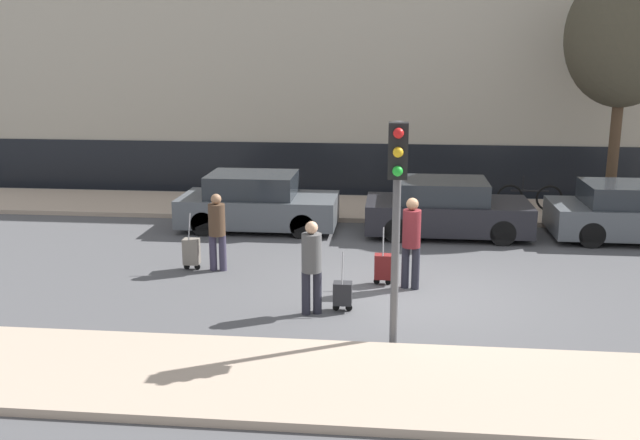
% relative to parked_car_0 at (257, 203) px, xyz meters
% --- Properties ---
extents(ground_plane, '(80.00, 80.00, 0.00)m').
position_rel_parked_car_0_xyz_m(ground_plane, '(3.79, -4.66, -0.66)').
color(ground_plane, '#4C4C4F').
extents(sidewalk_near, '(28.00, 2.50, 0.12)m').
position_rel_parked_car_0_xyz_m(sidewalk_near, '(3.79, -8.41, -0.60)').
color(sidewalk_near, tan).
rests_on(sidewalk_near, ground_plane).
extents(sidewalk_far, '(28.00, 3.00, 0.12)m').
position_rel_parked_car_0_xyz_m(sidewalk_far, '(3.79, 2.34, -0.60)').
color(sidewalk_far, tan).
rests_on(sidewalk_far, ground_plane).
extents(building_facade, '(28.00, 3.39, 9.01)m').
position_rel_parked_car_0_xyz_m(building_facade, '(3.79, 6.21, 3.84)').
color(building_facade, '#B7AD99').
rests_on(building_facade, ground_plane).
extents(parked_car_0, '(3.91, 1.86, 1.40)m').
position_rel_parked_car_0_xyz_m(parked_car_0, '(0.00, 0.00, 0.00)').
color(parked_car_0, '#4C5156').
rests_on(parked_car_0, ground_plane).
extents(parked_car_1, '(3.91, 1.89, 1.36)m').
position_rel_parked_car_0_xyz_m(parked_car_1, '(4.66, -0.13, -0.02)').
color(parked_car_1, black).
rests_on(parked_car_1, ground_plane).
extents(parked_car_2, '(3.98, 1.87, 1.35)m').
position_rel_parked_car_0_xyz_m(parked_car_2, '(9.09, -0.12, -0.02)').
color(parked_car_2, '#4C5156').
rests_on(parked_car_2, ground_plane).
extents(pedestrian_left, '(0.35, 0.34, 1.60)m').
position_rel_parked_car_0_xyz_m(pedestrian_left, '(-0.14, -3.53, 0.25)').
color(pedestrian_left, '#383347').
rests_on(pedestrian_left, ground_plane).
extents(trolley_left, '(0.34, 0.29, 1.19)m').
position_rel_parked_car_0_xyz_m(trolley_left, '(-0.69, -3.54, -0.27)').
color(trolley_left, slate).
rests_on(trolley_left, ground_plane).
extents(pedestrian_center, '(0.34, 0.34, 1.63)m').
position_rel_parked_car_0_xyz_m(pedestrian_center, '(2.05, -5.77, 0.27)').
color(pedestrian_center, '#23232D').
rests_on(pedestrian_center, ground_plane).
extents(trolley_center, '(0.34, 0.29, 1.05)m').
position_rel_parked_car_0_xyz_m(trolley_center, '(2.56, -5.57, -0.34)').
color(trolley_center, '#262628').
rests_on(trolley_center, ground_plane).
extents(pedestrian_right, '(0.34, 0.34, 1.75)m').
position_rel_parked_car_0_xyz_m(pedestrian_right, '(3.75, -4.25, 0.34)').
color(pedestrian_right, '#23232D').
rests_on(pedestrian_right, ground_plane).
extents(trolley_right, '(0.34, 0.29, 1.14)m').
position_rel_parked_car_0_xyz_m(trolley_right, '(3.22, -4.08, -0.30)').
color(trolley_right, maroon).
rests_on(trolley_right, ground_plane).
extents(traffic_light, '(0.28, 0.47, 3.41)m').
position_rel_parked_car_0_xyz_m(traffic_light, '(3.44, -7.02, 1.79)').
color(traffic_light, '#515154').
rests_on(traffic_light, ground_plane).
extents(parked_bicycle, '(1.77, 0.06, 0.96)m').
position_rel_parked_car_0_xyz_m(parked_bicycle, '(7.07, 2.23, -0.16)').
color(parked_bicycle, black).
rests_on(parked_bicycle, sidewalk_far).
extents(bare_tree_near_crossing, '(2.95, 2.95, 6.42)m').
position_rel_parked_car_0_xyz_m(bare_tree_near_crossing, '(9.11, 2.07, 4.06)').
color(bare_tree_near_crossing, '#4C3826').
rests_on(bare_tree_near_crossing, sidewalk_far).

